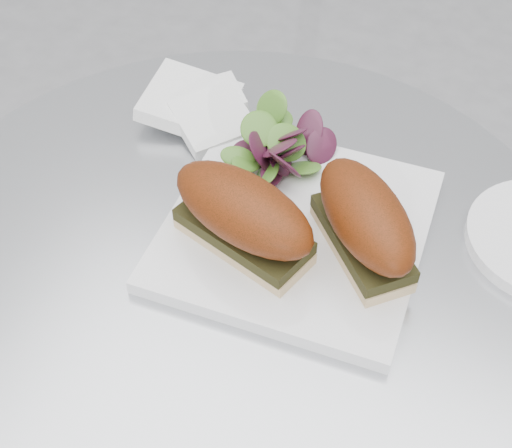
{
  "coord_description": "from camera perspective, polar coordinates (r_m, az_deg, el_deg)",
  "views": [
    {
      "loc": [
        0.2,
        -0.4,
        1.28
      ],
      "look_at": [
        0.02,
        0.02,
        0.77
      ],
      "focal_mm": 50.0,
      "sensor_mm": 36.0,
      "label": 1
    }
  ],
  "objects": [
    {
      "name": "table",
      "position": [
        0.91,
        -1.53,
        -12.42
      ],
      "size": [
        0.7,
        0.7,
        0.73
      ],
      "color": "silver",
      "rests_on": "ground"
    },
    {
      "name": "napkin",
      "position": [
        0.84,
        -4.35,
        8.56
      ],
      "size": [
        0.16,
        0.16,
        0.02
      ],
      "primitive_type": null,
      "rotation": [
        0.0,
        0.0,
        -0.16
      ],
      "color": "white",
      "rests_on": "table"
    },
    {
      "name": "sandwich_right",
      "position": [
        0.66,
        8.71,
        0.22
      ],
      "size": [
        0.15,
        0.15,
        0.08
      ],
      "rotation": [
        0.0,
        0.0,
        -0.79
      ],
      "color": "#CEB780",
      "rests_on": "plate"
    },
    {
      "name": "sandwich_left",
      "position": [
        0.66,
        -1.04,
        0.71
      ],
      "size": [
        0.17,
        0.11,
        0.08
      ],
      "rotation": [
        0.0,
        0.0,
        -0.28
      ],
      "color": "#CEB780",
      "rests_on": "plate"
    },
    {
      "name": "salad",
      "position": [
        0.76,
        1.77,
        6.23
      ],
      "size": [
        0.11,
        0.11,
        0.05
      ],
      "primitive_type": null,
      "color": "#598E2E",
      "rests_on": "plate"
    },
    {
      "name": "plate",
      "position": [
        0.72,
        3.22,
        -0.42
      ],
      "size": [
        0.27,
        0.27,
        0.02
      ],
      "primitive_type": "cube",
      "rotation": [
        0.0,
        0.0,
        0.07
      ],
      "color": "white",
      "rests_on": "table"
    }
  ]
}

